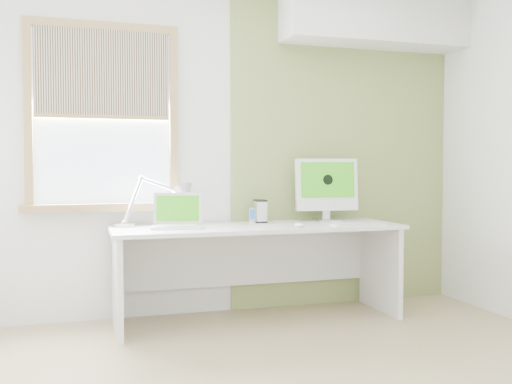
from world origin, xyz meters
name	(u,v)px	position (x,y,z in m)	size (l,w,h in m)	color
room	(315,143)	(0.00, 0.00, 1.30)	(4.04, 3.54, 2.64)	tan
accent_wall	(343,152)	(1.00, 1.74, 1.30)	(2.00, 0.02, 2.60)	olive
soffit	(375,20)	(1.20, 1.57, 2.40)	(1.60, 0.40, 0.42)	white
window	(103,118)	(-1.00, 1.71, 1.54)	(1.20, 0.14, 1.42)	#AA824D
desk	(255,250)	(0.12, 1.44, 0.53)	(2.20, 0.70, 0.73)	silver
desk_lamp	(174,199)	(-0.49, 1.60, 0.93)	(0.69, 0.28, 0.38)	silver
laptop	(177,219)	(-0.49, 1.41, 0.79)	(0.41, 0.36, 0.25)	silver
phone_dock	(252,219)	(0.13, 1.56, 0.76)	(0.07, 0.07, 0.12)	silver
external_drive	(260,211)	(0.21, 1.60, 0.82)	(0.10, 0.15, 0.18)	silver
imac	(327,186)	(0.77, 1.55, 1.02)	(0.53, 0.19, 0.51)	silver
keyboard	(358,224)	(0.85, 1.16, 0.74)	(0.44, 0.15, 0.02)	white
mouse	(299,225)	(0.37, 1.17, 0.75)	(0.07, 0.11, 0.03)	white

